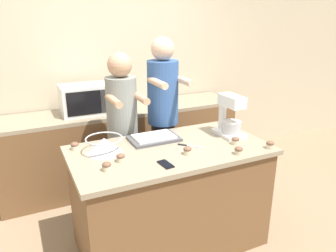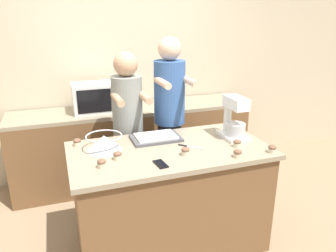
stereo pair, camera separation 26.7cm
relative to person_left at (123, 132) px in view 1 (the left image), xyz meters
name	(u,v)px [view 1 (the left image)]	position (x,y,z in m)	size (l,w,h in m)	color
ground_plane	(170,241)	(0.21, -0.61, -0.89)	(16.00, 16.00, 0.00)	#937A5B
back_wall	(111,68)	(0.21, 1.03, 0.46)	(10.00, 0.06, 2.70)	beige
island_counter	(170,197)	(0.21, -0.61, -0.43)	(1.63, 0.87, 0.92)	brown
back_counter	(124,145)	(0.21, 0.68, -0.43)	(2.80, 0.60, 0.93)	brown
person_left	(123,132)	(0.00, 0.00, 0.00)	(0.31, 0.48, 1.65)	brown
person_right	(163,121)	(0.43, 0.00, 0.06)	(0.32, 0.49, 1.77)	#232328
stand_mixer	(230,118)	(0.83, -0.56, 0.19)	(0.20, 0.30, 0.37)	white
mixing_bowl	(104,145)	(-0.30, -0.47, 0.10)	(0.30, 0.30, 0.13)	#BCBCC1
baking_tray	(154,138)	(0.16, -0.38, 0.05)	(0.43, 0.28, 0.04)	#4C4C51
microwave_oven	(85,99)	(-0.20, 0.68, 0.19)	(0.52, 0.35, 0.32)	silver
cell_phone	(166,164)	(0.04, -0.88, 0.04)	(0.08, 0.15, 0.01)	black
knife	(189,146)	(0.37, -0.64, 0.03)	(0.17, 0.17, 0.01)	#BCBCC1
cupcake_0	(270,145)	(0.95, -0.97, 0.06)	(0.07, 0.07, 0.06)	beige
cupcake_1	(121,158)	(-0.24, -0.69, 0.06)	(0.07, 0.07, 0.06)	beige
cupcake_2	(223,120)	(0.96, -0.26, 0.06)	(0.07, 0.07, 0.06)	beige
cupcake_3	(187,150)	(0.28, -0.78, 0.06)	(0.07, 0.07, 0.06)	beige
cupcake_4	(239,150)	(0.64, -0.96, 0.06)	(0.07, 0.07, 0.06)	beige
cupcake_5	(75,146)	(-0.51, -0.31, 0.06)	(0.07, 0.07, 0.06)	beige
cupcake_6	(235,140)	(0.75, -0.77, 0.06)	(0.07, 0.07, 0.06)	beige
cupcake_7	(107,166)	(-0.37, -0.78, 0.06)	(0.07, 0.07, 0.06)	beige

